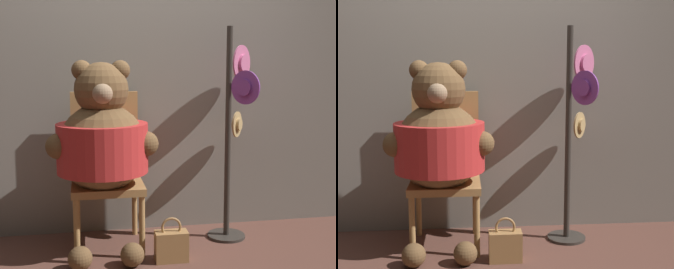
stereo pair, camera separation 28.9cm
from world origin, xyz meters
The scene contains 6 objects.
ground_plane centered at (0.00, 0.00, 0.00)m, with size 14.00×14.00×0.00m, color brown.
wall_back centered at (0.00, 0.72, 1.18)m, with size 8.00×0.10×2.37m.
chair centered at (-0.29, 0.42, 0.56)m, with size 0.48×0.51×1.08m.
teddy_bear centered at (-0.32, 0.24, 0.77)m, with size 0.73×0.65×1.30m.
hat_display_rack centered at (0.64, 0.40, 0.80)m, with size 0.38×0.46×1.54m.
handbag_on_ground centered at (0.10, 0.02, 0.11)m, with size 0.21×0.11×0.30m.
Camera 1 is at (-0.44, -2.84, 1.27)m, focal length 50.00 mm.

